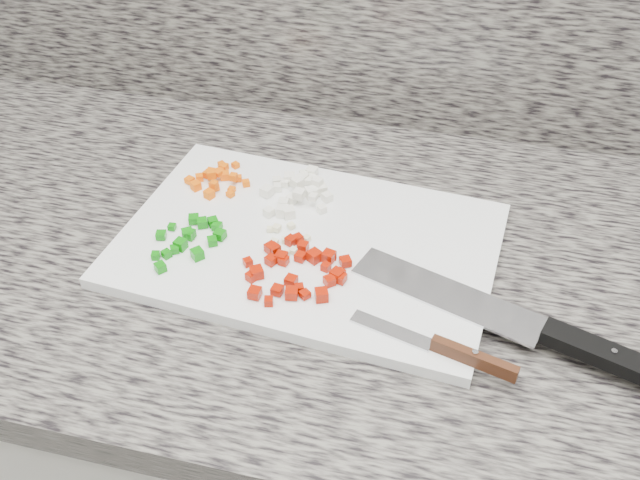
% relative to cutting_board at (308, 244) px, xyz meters
% --- Properties ---
extents(cabinet, '(3.92, 0.62, 0.86)m').
position_rel_cutting_board_xyz_m(cabinet, '(0.10, 0.01, -0.48)').
color(cabinet, silver).
rests_on(cabinet, ground).
extents(countertop, '(3.96, 0.64, 0.04)m').
position_rel_cutting_board_xyz_m(countertop, '(0.10, 0.01, -0.03)').
color(countertop, slate).
rests_on(countertop, cabinet).
extents(cutting_board, '(0.47, 0.33, 0.01)m').
position_rel_cutting_board_xyz_m(cutting_board, '(0.00, 0.00, 0.00)').
color(cutting_board, white).
rests_on(cutting_board, countertop).
extents(carrot_pile, '(0.09, 0.09, 0.02)m').
position_rel_cutting_board_xyz_m(carrot_pile, '(-0.15, 0.08, 0.01)').
color(carrot_pile, '#FF6305').
rests_on(carrot_pile, cutting_board).
extents(onion_pile, '(0.09, 0.11, 0.02)m').
position_rel_cutting_board_xyz_m(onion_pile, '(-0.03, 0.08, 0.02)').
color(onion_pile, white).
rests_on(onion_pile, cutting_board).
extents(green_pepper_pile, '(0.08, 0.11, 0.01)m').
position_rel_cutting_board_xyz_m(green_pepper_pile, '(-0.13, -0.04, 0.01)').
color(green_pepper_pile, '#0C7E0B').
rests_on(green_pepper_pile, cutting_board).
extents(red_pepper_pile, '(0.12, 0.12, 0.01)m').
position_rel_cutting_board_xyz_m(red_pepper_pile, '(0.00, -0.06, 0.01)').
color(red_pepper_pile, '#A11402').
rests_on(red_pepper_pile, cutting_board).
extents(garlic_pile, '(0.06, 0.06, 0.01)m').
position_rel_cutting_board_xyz_m(garlic_pile, '(-0.03, -0.01, 0.01)').
color(garlic_pile, '#F7F2BE').
rests_on(garlic_pile, cutting_board).
extents(chef_knife, '(0.35, 0.15, 0.02)m').
position_rel_cutting_board_xyz_m(chef_knife, '(0.28, -0.09, 0.01)').
color(chef_knife, silver).
rests_on(chef_knife, cutting_board).
extents(paring_knife, '(0.18, 0.06, 0.02)m').
position_rel_cutting_board_xyz_m(paring_knife, '(0.19, -0.14, 0.01)').
color(paring_knife, silver).
rests_on(paring_knife, cutting_board).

